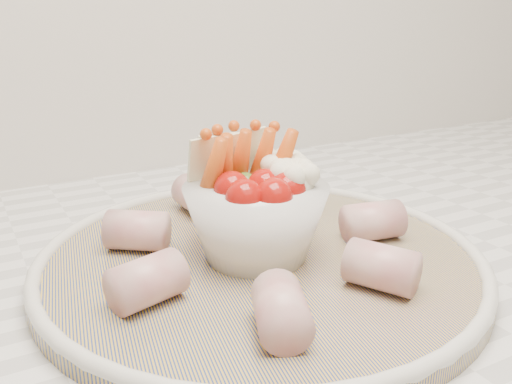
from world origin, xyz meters
TOP-DOWN VIEW (x-y plane):
  - serving_platter at (-0.16, 1.41)m, footprint 0.44×0.44m
  - veggie_bowl at (-0.17, 1.41)m, footprint 0.12×0.12m
  - cured_meat_rolls at (-0.17, 1.41)m, footprint 0.27×0.29m

SIDE VIEW (x-z plane):
  - serving_platter at x=-0.16m, z-range 0.92..0.94m
  - cured_meat_rolls at x=-0.17m, z-range 0.94..0.97m
  - veggie_bowl at x=-0.17m, z-range 0.92..1.03m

